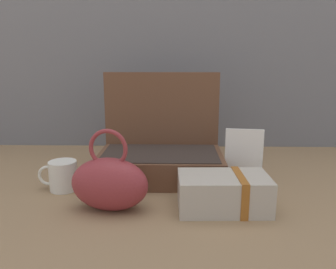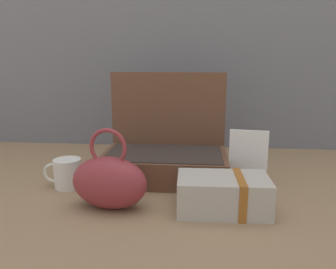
# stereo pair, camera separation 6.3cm
# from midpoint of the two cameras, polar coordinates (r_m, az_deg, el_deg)

# --- Properties ---
(ground_plane) EXTENTS (6.00, 6.00, 0.00)m
(ground_plane) POSITION_cam_midpoint_polar(r_m,az_deg,el_deg) (1.01, -0.32, -9.93)
(ground_plane) COLOR #8C6D4C
(open_suitcase) EXTENTS (0.41, 0.27, 0.34)m
(open_suitcase) POSITION_cam_midpoint_polar(r_m,az_deg,el_deg) (1.14, -2.66, -3.11)
(open_suitcase) COLOR brown
(open_suitcase) RESTS_ON ground_plane
(teal_pouch_handbag) EXTENTS (0.22, 0.13, 0.22)m
(teal_pouch_handbag) POSITION_cam_midpoint_polar(r_m,az_deg,el_deg) (0.90, -11.69, -8.08)
(teal_pouch_handbag) COLOR maroon
(teal_pouch_handbag) RESTS_ON ground_plane
(cream_toiletry_bag) EXTENTS (0.24, 0.15, 0.10)m
(cream_toiletry_bag) POSITION_cam_midpoint_polar(r_m,az_deg,el_deg) (0.91, 7.84, -9.74)
(cream_toiletry_bag) COLOR #B2A899
(cream_toiletry_bag) RESTS_ON ground_plane
(coffee_mug) EXTENTS (0.12, 0.08, 0.09)m
(coffee_mug) POSITION_cam_midpoint_polar(r_m,az_deg,el_deg) (1.08, -18.93, -6.63)
(coffee_mug) COLOR silver
(coffee_mug) RESTS_ON ground_plane
(info_card_left) EXTENTS (0.12, 0.02, 0.18)m
(info_card_left) POSITION_cam_midpoint_polar(r_m,az_deg,el_deg) (1.08, 11.27, -3.75)
(info_card_left) COLOR white
(info_card_left) RESTS_ON ground_plane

